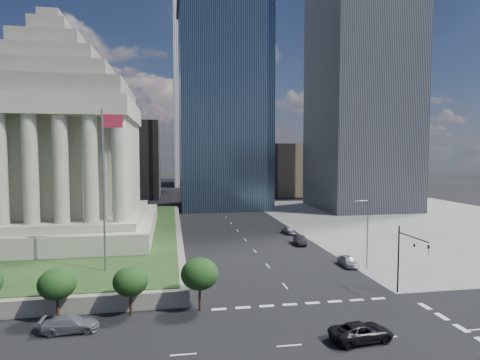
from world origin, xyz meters
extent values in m
plane|color=black|center=(0.00, 100.00, 0.00)|extent=(500.00, 500.00, 0.00)
cube|color=slate|center=(46.00, 60.00, 0.01)|extent=(68.00, 90.00, 0.03)
cylinder|color=slate|center=(-22.00, 24.00, 11.90)|extent=(0.24, 0.24, 20.00)
cube|color=maroon|center=(-20.80, 24.00, 20.40)|extent=(2.40, 0.05, 1.60)
cube|color=black|center=(2.00, 95.00, 30.00)|extent=(26.00, 26.00, 60.00)
cube|color=gray|center=(8.00, 185.00, 95.00)|extent=(40.00, 40.00, 190.00)
cube|color=black|center=(42.00, 85.00, 50.00)|extent=(26.00, 28.00, 100.00)
cube|color=brown|center=(32.00, 130.00, 10.00)|extent=(20.00, 30.00, 20.00)
cube|color=brown|center=(-30.00, 130.00, 14.00)|extent=(24.00, 30.00, 28.00)
cylinder|color=black|center=(12.50, 15.50, 4.00)|extent=(0.18, 0.18, 8.00)
cylinder|color=black|center=(12.50, 12.75, 7.20)|extent=(0.14, 5.50, 0.14)
cube|color=black|center=(12.50, 10.00, 6.40)|extent=(0.30, 0.30, 1.10)
cylinder|color=slate|center=(13.50, 25.00, 5.00)|extent=(0.16, 0.16, 10.00)
cylinder|color=slate|center=(12.60, 25.00, 9.80)|extent=(1.80, 0.12, 0.12)
cube|color=slate|center=(11.70, 25.00, 9.70)|extent=(0.50, 0.22, 0.14)
imported|color=black|center=(2.54, 4.81, 0.79)|extent=(5.96, 3.27, 1.58)
imported|color=slate|center=(-23.14, 11.00, 0.74)|extent=(5.17, 2.19, 1.49)
imported|color=#94969C|center=(11.50, 26.89, 0.77)|extent=(1.95, 4.57, 1.54)
imported|color=black|center=(9.00, 41.31, 0.78)|extent=(2.21, 4.89, 1.56)
imported|color=slate|center=(9.79, 50.97, 0.71)|extent=(4.41, 2.38, 1.43)
camera|label=1|loc=(-13.84, -27.11, 16.50)|focal=30.00mm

